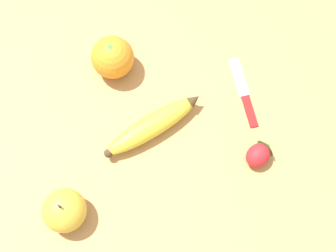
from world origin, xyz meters
TOP-DOWN VIEW (x-y plane):
  - ground_plane at (0.00, 0.00)m, footprint 3.00×3.00m
  - banana at (0.03, -0.00)m, footprint 0.21×0.13m
  - orange at (0.10, 0.14)m, footprint 0.09×0.09m
  - strawberry at (0.08, -0.21)m, footprint 0.07×0.06m
  - apple at (-0.20, 0.05)m, footprint 0.08×0.08m
  - paring_knife at (0.19, -0.12)m, footprint 0.13×0.12m

SIDE VIEW (x-z plane):
  - ground_plane at x=0.00m, z-range 0.00..0.00m
  - paring_knife at x=0.19m, z-range 0.00..0.01m
  - strawberry at x=0.08m, z-range 0.00..0.04m
  - banana at x=0.03m, z-range 0.00..0.04m
  - apple at x=-0.20m, z-range -0.01..0.08m
  - orange at x=0.10m, z-range 0.00..0.09m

